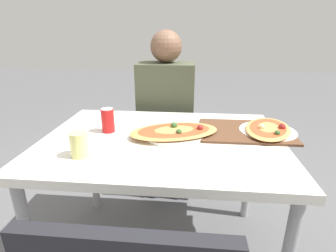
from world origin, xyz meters
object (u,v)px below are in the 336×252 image
object	(u,v)px
person_seated	(166,103)
soda_can	(108,120)
chair_far_seated	(168,124)
pizza_main	(174,132)
pizza_second	(268,130)
dining_table	(162,151)
drink_glass	(79,144)

from	to	relation	value
person_seated	soda_can	bearing A→B (deg)	67.36
chair_far_seated	person_seated	distance (m)	0.24
person_seated	soda_can	size ratio (longest dim) A/B	9.81
pizza_main	soda_can	size ratio (longest dim) A/B	4.01
chair_far_seated	pizza_main	bearing A→B (deg)	98.16
chair_far_seated	soda_can	bearing A→B (deg)	70.86
chair_far_seated	pizza_second	size ratio (longest dim) A/B	2.29
person_seated	pizza_main	size ratio (longest dim) A/B	2.45
dining_table	pizza_second	xyz separation A→B (m)	(0.54, 0.12, 0.09)
soda_can	drink_glass	xyz separation A→B (m)	(-0.03, -0.29, -0.01)
dining_table	drink_glass	xyz separation A→B (m)	(-0.32, -0.23, 0.13)
dining_table	drink_glass	bearing A→B (deg)	-144.87
dining_table	chair_far_seated	world-z (taller)	chair_far_seated
chair_far_seated	pizza_main	xyz separation A→B (m)	(0.10, -0.72, 0.22)
pizza_second	drink_glass	bearing A→B (deg)	-158.17
person_seated	drink_glass	size ratio (longest dim) A/B	11.47
chair_far_seated	pizza_second	distance (m)	0.89
dining_table	person_seated	distance (m)	0.65
soda_can	dining_table	bearing A→B (deg)	-11.62
drink_glass	pizza_main	bearing A→B (deg)	34.68
pizza_second	person_seated	bearing A→B (deg)	137.95
pizza_main	pizza_second	distance (m)	0.48
chair_far_seated	dining_table	bearing A→B (deg)	93.43
pizza_main	soda_can	distance (m)	0.35
pizza_main	pizza_second	xyz separation A→B (m)	(0.48, 0.08, -0.00)
chair_far_seated	soda_can	world-z (taller)	chair_far_seated
person_seated	pizza_second	bearing A→B (deg)	137.95
dining_table	chair_far_seated	bearing A→B (deg)	93.43
dining_table	person_seated	xyz separation A→B (m)	(-0.05, 0.64, 0.07)
chair_far_seated	pizza_main	world-z (taller)	chair_far_seated
dining_table	soda_can	size ratio (longest dim) A/B	9.36
chair_far_seated	person_seated	bearing A→B (deg)	90.00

